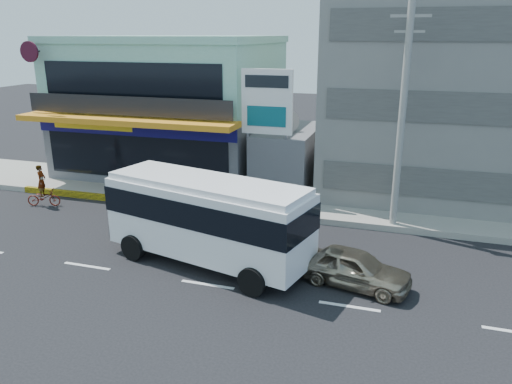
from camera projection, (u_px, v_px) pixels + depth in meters
ground at (208, 285)px, 17.71m from camera, size 120.00×120.00×0.00m
sidewalk at (374, 209)px, 24.89m from camera, size 70.00×5.00×0.30m
shop_building at (174, 109)px, 31.46m from camera, size 12.40×11.70×8.00m
concrete_building at (488, 64)px, 26.41m from camera, size 16.00×12.00×14.00m
gap_structure at (289, 160)px, 28.10m from camera, size 3.00×6.00×3.50m
satellite_dish at (285, 131)px, 26.64m from camera, size 1.50×1.50×0.15m
billboard at (267, 110)px, 24.73m from camera, size 2.60×0.18×6.90m
utility_pole_near at (402, 117)px, 21.18m from camera, size 1.60×0.30×10.00m
minibus at (208, 214)px, 18.78m from camera, size 8.45×4.43×3.38m
sedan at (354, 268)px, 17.47m from camera, size 4.25×2.46×1.36m
motorcycle_rider at (43, 193)px, 25.65m from camera, size 1.79×1.06×2.17m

